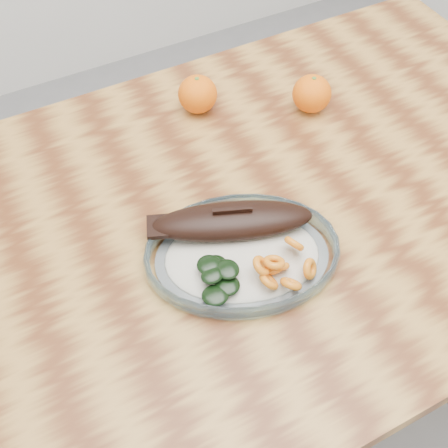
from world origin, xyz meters
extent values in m
plane|color=slate|center=(0.00, 0.00, 0.00)|extent=(3.00, 3.00, 0.00)
cube|color=#5E2F16|center=(0.00, 0.00, 0.73)|extent=(1.20, 0.80, 0.04)
cylinder|color=brown|center=(0.54, 0.34, 0.35)|extent=(0.06, 0.06, 0.71)
ellipsoid|color=white|center=(-0.12, -0.09, 0.76)|extent=(0.63, 0.54, 0.01)
torus|color=#8DBFDB|center=(-0.12, -0.09, 0.77)|extent=(0.68, 0.68, 0.03)
ellipsoid|color=white|center=(-0.12, -0.09, 0.77)|extent=(0.56, 0.47, 0.02)
ellipsoid|color=black|center=(-0.11, -0.04, 0.80)|extent=(0.26, 0.16, 0.04)
ellipsoid|color=black|center=(-0.11, -0.04, 0.79)|extent=(0.22, 0.13, 0.02)
cube|color=black|center=(-0.21, 0.00, 0.80)|extent=(0.06, 0.06, 0.01)
cube|color=black|center=(-0.11, -0.04, 0.82)|extent=(0.06, 0.03, 0.02)
torus|color=#CD620F|center=(-0.11, -0.15, 0.79)|extent=(0.04, 0.05, 0.04)
torus|color=#CD620F|center=(-0.09, -0.14, 0.79)|extent=(0.05, 0.04, 0.04)
torus|color=#CD620F|center=(-0.05, -0.16, 0.79)|extent=(0.04, 0.04, 0.03)
torus|color=#CD620F|center=(-0.09, -0.14, 0.79)|extent=(0.05, 0.04, 0.03)
torus|color=#CD620F|center=(-0.09, -0.17, 0.79)|extent=(0.04, 0.04, 0.04)
torus|color=#CD620F|center=(-0.11, -0.13, 0.81)|extent=(0.04, 0.05, 0.04)
torus|color=#CD620F|center=(-0.09, -0.14, 0.81)|extent=(0.04, 0.04, 0.03)
torus|color=#CD620F|center=(-0.05, -0.12, 0.81)|extent=(0.04, 0.05, 0.04)
ellipsoid|color=black|center=(-0.17, -0.09, 0.79)|extent=(0.04, 0.04, 0.01)
ellipsoid|color=black|center=(-0.17, -0.13, 0.79)|extent=(0.04, 0.04, 0.01)
ellipsoid|color=black|center=(-0.19, -0.14, 0.79)|extent=(0.05, 0.05, 0.01)
ellipsoid|color=black|center=(-0.16, -0.11, 0.80)|extent=(0.04, 0.04, 0.01)
ellipsoid|color=black|center=(-0.18, -0.11, 0.80)|extent=(0.04, 0.03, 0.01)
ellipsoid|color=black|center=(-0.18, -0.09, 0.80)|extent=(0.05, 0.05, 0.01)
sphere|color=#FF6E05|center=(-0.03, 0.26, 0.79)|extent=(0.07, 0.07, 0.07)
sphere|color=#FF6E05|center=(0.16, 0.16, 0.79)|extent=(0.07, 0.07, 0.07)
camera|label=1|loc=(-0.37, -0.51, 1.46)|focal=45.00mm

